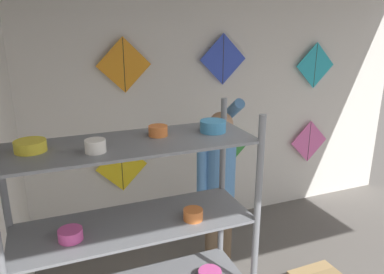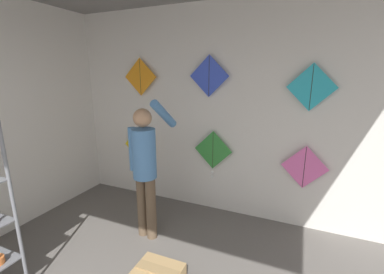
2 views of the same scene
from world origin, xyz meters
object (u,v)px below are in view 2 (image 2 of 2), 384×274
object	(u,v)px
shopkeeper	(145,163)
kite_0	(139,145)
kite_2	(304,167)
kite_3	(140,77)
kite_4	(209,76)
kite_1	(213,152)
kite_5	(311,87)

from	to	relation	value
shopkeeper	kite_0	xyz separation A→B (m)	(-0.69, 0.87, -0.10)
kite_2	kite_3	size ratio (longest dim) A/B	1.00
shopkeeper	kite_4	world-z (taller)	kite_4
kite_1	kite_4	distance (m)	1.01
shopkeeper	kite_4	size ratio (longest dim) A/B	3.09
kite_3	kite_4	bearing A→B (deg)	0.00
kite_1	kite_3	bearing A→B (deg)	179.96
kite_4	kite_3	bearing A→B (deg)	180.00
shopkeeper	kite_5	xyz separation A→B (m)	(1.66, 0.87, 0.84)
kite_4	kite_5	size ratio (longest dim) A/B	1.00
shopkeeper	kite_2	bearing A→B (deg)	33.70
kite_5	kite_1	bearing A→B (deg)	-179.96
kite_0	kite_5	xyz separation A→B (m)	(2.35, 0.00, 0.93)
kite_0	kite_2	bearing A→B (deg)	0.00
kite_2	kite_5	xyz separation A→B (m)	(-0.02, 0.00, 0.94)
kite_2	kite_3	distance (m)	2.51
kite_2	kite_4	world-z (taller)	kite_4
kite_1	kite_2	distance (m)	1.16
shopkeeper	kite_1	xyz separation A→B (m)	(0.52, 0.87, -0.06)
kite_0	kite_2	distance (m)	2.36
kite_2	kite_5	world-z (taller)	kite_5
shopkeeper	kite_3	xyz separation A→B (m)	(-0.61, 0.87, 0.94)
shopkeeper	kite_5	distance (m)	2.05
shopkeeper	kite_4	bearing A→B (deg)	69.26
shopkeeper	kite_0	world-z (taller)	shopkeeper
kite_4	kite_5	bearing A→B (deg)	0.00
kite_1	kite_2	size ratio (longest dim) A/B	1.26
kite_2	kite_3	world-z (taller)	kite_3
kite_1	kite_3	world-z (taller)	kite_3
kite_2	kite_5	size ratio (longest dim) A/B	1.00
kite_4	kite_5	distance (m)	1.22
kite_2	kite_4	size ratio (longest dim) A/B	1.00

